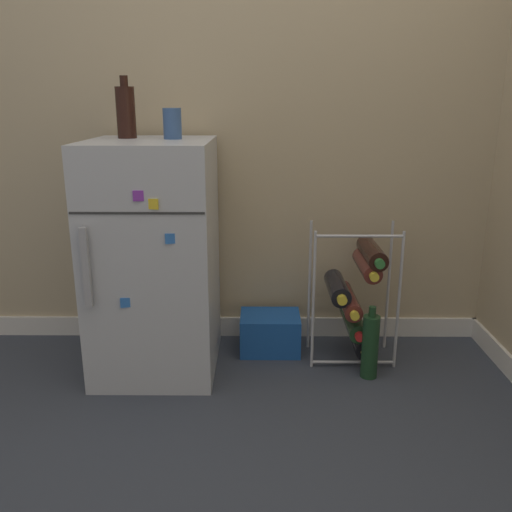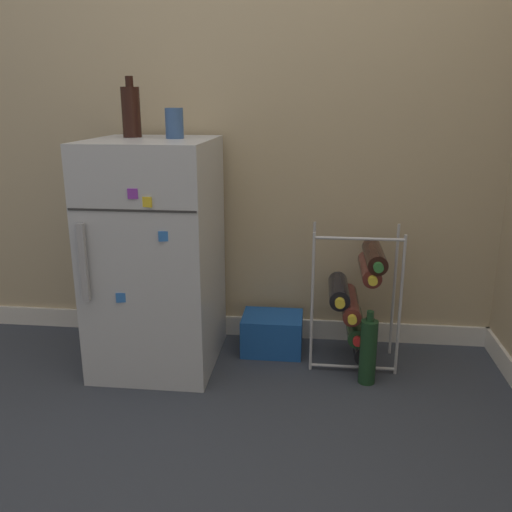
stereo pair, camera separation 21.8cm
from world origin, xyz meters
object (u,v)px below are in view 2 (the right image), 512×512
object	(u,v)px
mini_fridge	(156,255)
fridge_top_cup	(174,123)
fridge_top_bottle	(131,111)
soda_box	(272,333)
loose_bottle_floor	(368,351)
wine_rack	(358,299)

from	to	relation	value
mini_fridge	fridge_top_cup	world-z (taller)	fridge_top_cup
fridge_top_cup	fridge_top_bottle	size ratio (longest dim) A/B	0.49
soda_box	fridge_top_bottle	distance (m)	1.09
loose_bottle_floor	wine_rack	bearing A→B (deg)	101.81
soda_box	fridge_top_cup	world-z (taller)	fridge_top_cup
loose_bottle_floor	mini_fridge	bearing A→B (deg)	173.05
fridge_top_cup	fridge_top_bottle	xyz separation A→B (m)	(-0.18, 0.04, 0.04)
mini_fridge	wine_rack	size ratio (longest dim) A/B	1.59
mini_fridge	wine_rack	distance (m)	0.84
soda_box	loose_bottle_floor	bearing A→B (deg)	-30.88
mini_fridge	loose_bottle_floor	distance (m)	0.92
wine_rack	soda_box	xyz separation A→B (m)	(-0.36, 0.06, -0.20)
fridge_top_bottle	loose_bottle_floor	distance (m)	1.32
wine_rack	fridge_top_cup	xyz separation A→B (m)	(-0.73, -0.02, 0.70)
soda_box	fridge_top_bottle	bearing A→B (deg)	-175.86
fridge_top_cup	wine_rack	bearing A→B (deg)	1.65
mini_fridge	soda_box	bearing A→B (deg)	15.61
wine_rack	soda_box	world-z (taller)	wine_rack
fridge_top_bottle	loose_bottle_floor	bearing A→B (deg)	-11.45
soda_box	loose_bottle_floor	xyz separation A→B (m)	(0.39, -0.23, 0.05)
wine_rack	loose_bottle_floor	xyz separation A→B (m)	(0.04, -0.17, -0.15)
fridge_top_bottle	wine_rack	bearing A→B (deg)	-1.46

